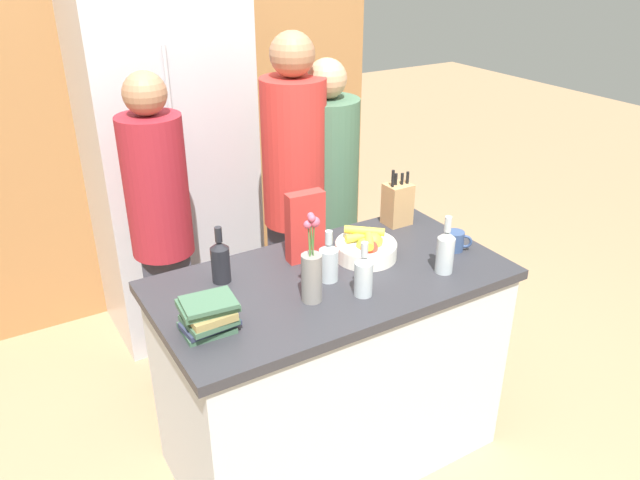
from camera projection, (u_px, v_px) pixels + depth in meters
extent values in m
plane|color=#A37F5B|center=(330.00, 448.00, 2.87)|extent=(14.00, 14.00, 0.00)
cube|color=silver|center=(331.00, 372.00, 2.68)|extent=(1.35, 0.71, 0.87)
cube|color=#2D2D33|center=(332.00, 280.00, 2.47)|extent=(1.41, 0.74, 0.04)
cube|color=#9E6B3D|center=(173.00, 91.00, 3.65)|extent=(2.61, 0.12, 2.60)
cube|color=#B7B7BC|center=(169.00, 160.00, 3.42)|extent=(0.82, 0.60, 2.03)
cylinder|color=#B7B7BC|center=(176.00, 160.00, 3.11)|extent=(0.02, 0.02, 1.11)
cylinder|color=silver|center=(366.00, 251.00, 2.59)|extent=(0.26, 0.26, 0.06)
torus|color=silver|center=(366.00, 244.00, 2.58)|extent=(0.26, 0.26, 0.03)
sphere|color=#99B233|center=(365.00, 247.00, 2.56)|extent=(0.07, 0.07, 0.07)
sphere|color=red|center=(369.00, 248.00, 2.53)|extent=(0.07, 0.07, 0.07)
sphere|color=red|center=(374.00, 243.00, 2.59)|extent=(0.06, 0.06, 0.06)
sphere|color=#99B233|center=(373.00, 242.00, 2.57)|extent=(0.08, 0.08, 0.08)
cylinder|color=yellow|center=(362.00, 237.00, 2.59)|extent=(0.15, 0.07, 0.03)
cylinder|color=yellow|center=(369.00, 239.00, 2.55)|extent=(0.12, 0.15, 0.03)
cylinder|color=yellow|center=(365.00, 231.00, 2.59)|extent=(0.15, 0.14, 0.03)
cube|color=tan|center=(397.00, 204.00, 2.87)|extent=(0.12, 0.10, 0.19)
cylinder|color=black|center=(393.00, 180.00, 2.79)|extent=(0.01, 0.01, 0.09)
cylinder|color=black|center=(396.00, 180.00, 2.81)|extent=(0.01, 0.01, 0.06)
cylinder|color=black|center=(402.00, 180.00, 2.82)|extent=(0.01, 0.01, 0.06)
cylinder|color=black|center=(407.00, 179.00, 2.83)|extent=(0.01, 0.01, 0.07)
cylinder|color=gray|center=(312.00, 278.00, 2.26)|extent=(0.08, 0.08, 0.19)
cylinder|color=#477538|center=(314.00, 239.00, 2.20)|extent=(0.01, 0.02, 0.13)
sphere|color=#C64C66|center=(315.00, 222.00, 2.17)|extent=(0.04, 0.04, 0.04)
cylinder|color=#477538|center=(311.00, 236.00, 2.19)|extent=(0.01, 0.01, 0.15)
sphere|color=#C64C66|center=(311.00, 216.00, 2.16)|extent=(0.03, 0.03, 0.03)
cylinder|color=#477538|center=(309.00, 240.00, 2.19)|extent=(0.01, 0.02, 0.12)
sphere|color=#C64C66|center=(308.00, 225.00, 2.17)|extent=(0.03, 0.03, 0.03)
cylinder|color=#477538|center=(312.00, 237.00, 2.19)|extent=(0.02, 0.01, 0.15)
sphere|color=#C64C66|center=(312.00, 218.00, 2.15)|extent=(0.03, 0.03, 0.03)
cube|color=red|center=(305.00, 227.00, 2.53)|extent=(0.16, 0.07, 0.30)
cylinder|color=#334770|center=(454.00, 241.00, 2.65)|extent=(0.08, 0.08, 0.09)
torus|color=#334770|center=(465.00, 241.00, 2.64)|extent=(0.05, 0.05, 0.06)
cube|color=#3D6047|center=(207.00, 328.00, 2.13)|extent=(0.17, 0.15, 0.02)
cube|color=#2D334C|center=(210.00, 324.00, 2.11)|extent=(0.19, 0.12, 0.02)
cube|color=#3D6047|center=(209.00, 320.00, 2.10)|extent=(0.17, 0.15, 0.02)
cube|color=#99844C|center=(209.00, 313.00, 2.09)|extent=(0.15, 0.15, 0.03)
cube|color=#3D6047|center=(208.00, 305.00, 2.09)|extent=(0.20, 0.16, 0.02)
cube|color=#3D6047|center=(209.00, 302.00, 2.07)|extent=(0.19, 0.15, 0.02)
cylinder|color=#B2BCC1|center=(363.00, 279.00, 2.31)|extent=(0.07, 0.07, 0.14)
cone|color=#B2BCC1|center=(364.00, 260.00, 2.27)|extent=(0.07, 0.07, 0.03)
cylinder|color=#B2BCC1|center=(364.00, 249.00, 2.26)|extent=(0.03, 0.03, 0.06)
cylinder|color=#B2BCC1|center=(445.00, 255.00, 2.47)|extent=(0.07, 0.07, 0.15)
cone|color=#B2BCC1|center=(447.00, 235.00, 2.43)|extent=(0.07, 0.07, 0.03)
cylinder|color=#B2BCC1|center=(448.00, 224.00, 2.41)|extent=(0.03, 0.03, 0.06)
cylinder|color=black|center=(221.00, 265.00, 2.40)|extent=(0.07, 0.07, 0.14)
cone|color=black|center=(219.00, 245.00, 2.36)|extent=(0.07, 0.07, 0.03)
cylinder|color=black|center=(218.00, 234.00, 2.34)|extent=(0.03, 0.03, 0.06)
cylinder|color=#B2BCC1|center=(329.00, 265.00, 2.41)|extent=(0.08, 0.08, 0.13)
cone|color=#B2BCC1|center=(329.00, 247.00, 2.38)|extent=(0.08, 0.08, 0.03)
cylinder|color=#B2BCC1|center=(329.00, 238.00, 2.36)|extent=(0.03, 0.03, 0.05)
cube|color=#383842|center=(173.00, 320.00, 3.12)|extent=(0.25, 0.20, 0.78)
cylinder|color=maroon|center=(156.00, 187.00, 2.80)|extent=(0.29, 0.29, 0.65)
sphere|color=#996B4C|center=(145.00, 93.00, 2.61)|extent=(0.19, 0.19, 0.19)
cube|color=#383842|center=(297.00, 294.00, 3.28)|extent=(0.27, 0.22, 0.85)
cylinder|color=red|center=(294.00, 153.00, 2.94)|extent=(0.31, 0.31, 0.71)
sphere|color=#996B4C|center=(292.00, 54.00, 2.74)|extent=(0.20, 0.20, 0.20)
cube|color=#383842|center=(326.00, 289.00, 3.39)|extent=(0.25, 0.17, 0.78)
cylinder|color=#42664C|center=(326.00, 164.00, 3.08)|extent=(0.32, 0.32, 0.65)
sphere|color=tan|center=(327.00, 78.00, 2.89)|extent=(0.19, 0.19, 0.19)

